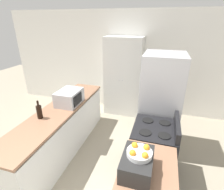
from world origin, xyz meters
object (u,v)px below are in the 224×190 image
stove (153,151)px  refrigerator (160,104)px  microwave (69,97)px  pantry_cabinet (123,77)px  fruit_bowl (139,152)px  toaster_oven (137,164)px  wine_bottle (39,112)px

stove → refrigerator: refrigerator is taller
refrigerator → microwave: (-1.62, -0.43, 0.10)m
pantry_cabinet → fruit_bowl: 2.93m
stove → refrigerator: size_ratio=0.57×
microwave → toaster_oven: 1.91m
stove → toaster_oven: bearing=-99.0°
stove → wine_bottle: size_ratio=3.45×
refrigerator → toaster_oven: 1.66m
pantry_cabinet → fruit_bowl: pantry_cabinet is taller
wine_bottle → fruit_bowl: size_ratio=1.18×
toaster_oven → refrigerator: bearing=84.3°
refrigerator → fruit_bowl: bearing=-95.3°
microwave → fruit_bowl: (1.47, -1.21, 0.10)m
stove → fruit_bowl: (-0.12, -0.85, 0.67)m
stove → refrigerator: bearing=88.0°
refrigerator → fruit_bowl: size_ratio=7.16×
microwave → fruit_bowl: 1.91m
microwave → refrigerator: bearing=14.7°
microwave → wine_bottle: (-0.20, -0.60, -0.02)m
pantry_cabinet → microwave: size_ratio=3.95×
pantry_cabinet → wine_bottle: bearing=-111.2°
fruit_bowl → toaster_oven: bearing=-128.6°
wine_bottle → fruit_bowl: 1.78m
pantry_cabinet → wine_bottle: pantry_cabinet is taller
toaster_oven → fruit_bowl: 0.14m
toaster_oven → fruit_bowl: (0.01, 0.02, 0.14)m
toaster_oven → stove: bearing=81.0°
pantry_cabinet → stove: size_ratio=1.90×
pantry_cabinet → microwave: (-0.65, -1.59, 0.03)m
refrigerator → fruit_bowl: refrigerator is taller
stove → fruit_bowl: fruit_bowl is taller
wine_bottle → toaster_oven: bearing=-20.7°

